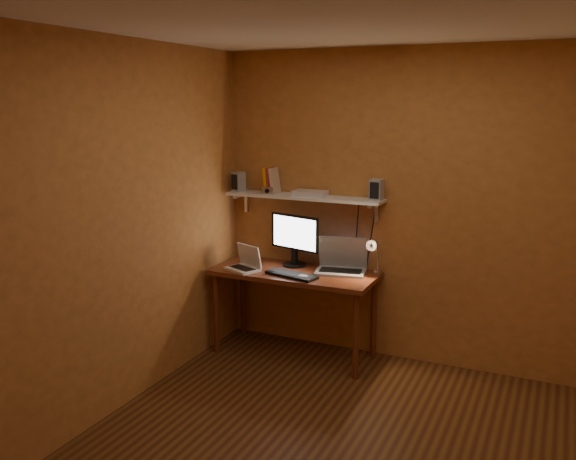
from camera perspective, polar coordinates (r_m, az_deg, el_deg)
The scene contains 14 objects.
room at distance 3.57m, azimuth 6.15°, elevation -2.12°, with size 3.44×3.24×2.64m.
desk at distance 5.22m, azimuth 0.61°, elevation -4.77°, with size 1.40×0.60×0.75m.
wall_shelf at distance 5.24m, azimuth 1.49°, elevation 3.08°, with size 1.40×0.25×0.21m.
monitor at distance 5.31m, azimuth 0.61°, elevation -0.69°, with size 0.49×0.26×0.45m.
laptop at distance 5.19m, azimuth 5.03°, elevation -3.06°, with size 0.46×0.37×0.30m.
netbook at distance 5.24m, azimuth -4.00°, elevation -3.09°, with size 0.34×0.29×0.21m.
keyboard at distance 5.04m, azimuth 0.34°, elevation -4.22°, with size 0.45×0.15×0.02m, color black.
mouse at distance 4.97m, azimuth 1.43°, elevation -4.40°, with size 0.10×0.06×0.04m, color silver.
desk_lamp at distance 5.04m, azimuth 8.08°, elevation -2.04°, with size 0.09×0.23×0.38m.
speaker_left at distance 5.51m, azimuth -4.66°, elevation 4.55°, with size 0.10×0.10×0.17m, color #94989C.
speaker_right at distance 5.02m, azimuth 8.28°, elevation 3.75°, with size 0.10×0.10×0.17m, color #94989C.
books at distance 5.39m, azimuth -1.55°, elevation 4.69°, with size 0.11×0.15×0.22m.
shelf_camera at distance 5.31m, azimuth -1.93°, elevation 3.70°, with size 0.11×0.06×0.06m.
router at distance 5.20m, azimuth 2.07°, elevation 3.45°, with size 0.28×0.18×0.05m, color silver.
Camera 1 is at (1.10, -3.29, 2.16)m, focal length 38.00 mm.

